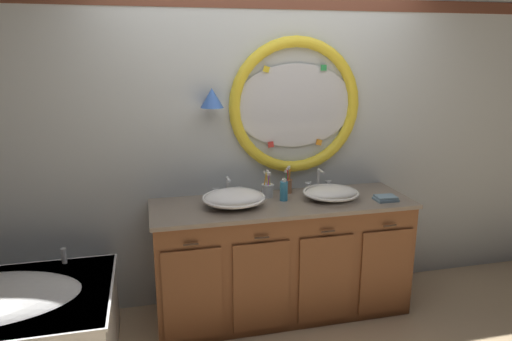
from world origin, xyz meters
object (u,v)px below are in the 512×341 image
toothbrush_holder_right (287,185)px  soap_dispenser (284,190)px  sink_basin_left (234,198)px  folded_hand_towel (386,198)px  sink_basin_right (331,193)px  toothbrush_holder_left (268,190)px

toothbrush_holder_right → soap_dispenser: bearing=-115.2°
sink_basin_left → toothbrush_holder_right: (0.47, 0.23, -0.00)m
toothbrush_holder_right → folded_hand_towel: size_ratio=1.35×
soap_dispenser → folded_hand_towel: 0.77m
soap_dispenser → folded_hand_towel: (0.74, -0.18, -0.06)m
toothbrush_holder_right → soap_dispenser: 0.20m
sink_basin_right → soap_dispenser: size_ratio=2.42×
sink_basin_left → soap_dispenser: size_ratio=2.59×
sink_basin_right → folded_hand_towel: 0.41m
sink_basin_left → sink_basin_right: sink_basin_left is taller
sink_basin_left → sink_basin_right: size_ratio=1.07×
toothbrush_holder_left → toothbrush_holder_right: 0.19m
toothbrush_holder_left → sink_basin_left: bearing=-150.8°
sink_basin_left → sink_basin_right: bearing=0.0°
toothbrush_holder_right → folded_hand_towel: toothbrush_holder_right is taller
sink_basin_left → toothbrush_holder_left: size_ratio=2.15×
toothbrush_holder_left → soap_dispenser: (0.10, -0.11, 0.02)m
soap_dispenser → toothbrush_holder_left: bearing=131.0°
toothbrush_holder_left → folded_hand_towel: 0.89m
folded_hand_towel → soap_dispenser: bearing=166.3°
toothbrush_holder_right → soap_dispenser: toothbrush_holder_right is taller
toothbrush_holder_left → soap_dispenser: size_ratio=1.21×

